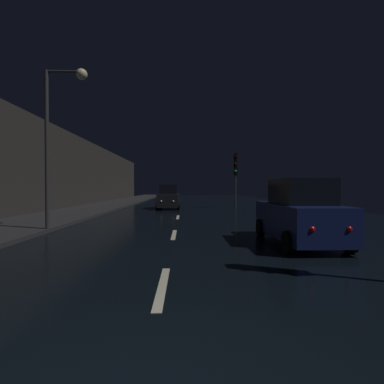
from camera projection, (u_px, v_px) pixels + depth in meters
ground at (180, 207)px, 26.58m from camera, size 26.83×84.00×0.02m
sidewalk_left at (104, 206)px, 26.38m from camera, size 4.40×84.00×0.15m
building_facade_left at (59, 170)px, 22.76m from camera, size 0.80×63.00×6.58m
lane_centerline at (174, 234)px, 10.93m from camera, size 0.16×14.15×0.01m
traffic_light_far_right at (236, 168)px, 24.62m from camera, size 0.37×0.48×4.85m
streetlamp_overhead at (59, 123)px, 11.19m from camera, size 1.70×0.44×6.57m
car_approaching_headlights at (169, 198)px, 24.02m from camera, size 1.90×4.12×2.07m
car_parked_right_near at (299, 214)px, 9.06m from camera, size 1.91×4.15×2.09m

